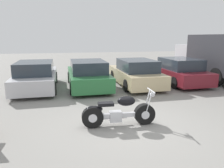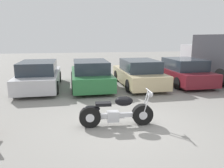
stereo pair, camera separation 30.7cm
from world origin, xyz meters
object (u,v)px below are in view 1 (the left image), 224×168
object	(u,v)px
motorcycle	(118,112)
parked_car_silver	(36,76)
parked_car_champagne	(136,73)
delivery_truck	(219,55)
parked_car_green	(88,75)
parked_car_maroon	(178,71)

from	to	relation	value
motorcycle	parked_car_silver	xyz separation A→B (m)	(-2.76, 5.20, 0.24)
parked_car_champagne	delivery_truck	xyz separation A→B (m)	(5.15, 0.24, 0.83)
motorcycle	parked_car_green	size ratio (longest dim) A/B	0.48
parked_car_champagne	parked_car_maroon	bearing A→B (deg)	2.16
parked_car_silver	motorcycle	bearing A→B (deg)	-62.03
parked_car_green	parked_car_champagne	xyz separation A→B (m)	(2.50, -0.07, 0.00)
motorcycle	parked_car_green	distance (m)	5.07
motorcycle	parked_car_silver	size ratio (longest dim) A/B	0.48
parked_car_green	delivery_truck	distance (m)	7.69
parked_car_green	motorcycle	bearing A→B (deg)	-86.98
parked_car_silver	parked_car_maroon	bearing A→B (deg)	-0.95
parked_car_maroon	parked_car_green	bearing A→B (deg)	-179.72
parked_car_champagne	parked_car_green	bearing A→B (deg)	178.39
parked_car_champagne	motorcycle	bearing A→B (deg)	-114.10
motorcycle	delivery_truck	bearing A→B (deg)	35.32
parked_car_green	parked_car_maroon	xyz separation A→B (m)	(4.99, 0.02, 0.00)
delivery_truck	parked_car_maroon	bearing A→B (deg)	-176.78
parked_car_silver	parked_car_green	bearing A→B (deg)	-3.41
motorcycle	delivery_truck	world-z (taller)	delivery_truck
motorcycle	parked_car_champagne	distance (m)	5.47
parked_car_champagne	delivery_truck	bearing A→B (deg)	2.70
parked_car_maroon	parked_car_champagne	bearing A→B (deg)	-177.84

